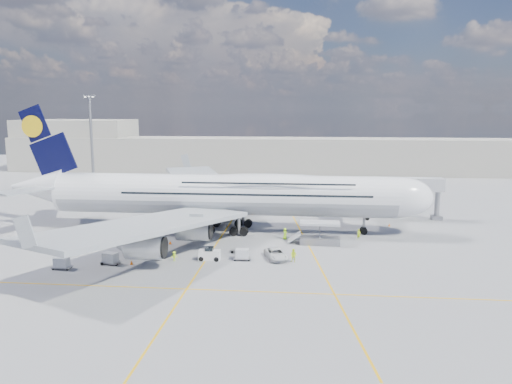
# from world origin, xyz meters

# --- Properties ---
(ground) EXTENTS (300.00, 300.00, 0.00)m
(ground) POSITION_xyz_m (0.00, 0.00, 0.00)
(ground) COLOR gray
(ground) RESTS_ON ground
(taxi_line_main) EXTENTS (0.25, 220.00, 0.01)m
(taxi_line_main) POSITION_xyz_m (0.00, 0.00, 0.01)
(taxi_line_main) COLOR #EFAC0C
(taxi_line_main) RESTS_ON ground
(taxi_line_cross) EXTENTS (120.00, 0.25, 0.01)m
(taxi_line_cross) POSITION_xyz_m (0.00, -20.00, 0.01)
(taxi_line_cross) COLOR #EFAC0C
(taxi_line_cross) RESTS_ON ground
(taxi_line_diag) EXTENTS (14.16, 99.06, 0.01)m
(taxi_line_diag) POSITION_xyz_m (14.00, 10.00, 0.01)
(taxi_line_diag) COLOR #EFAC0C
(taxi_line_diag) RESTS_ON ground
(airliner) EXTENTS (77.26, 79.15, 23.71)m
(airliner) POSITION_xyz_m (0.26, 10.00, 6.87)
(airliner) COLOR white
(airliner) RESTS_ON ground
(jet_bridge) EXTENTS (18.80, 12.10, 8.50)m
(jet_bridge) POSITION_xyz_m (29.81, 20.94, 6.85)
(jet_bridge) COLOR #B7B7BC
(jet_bridge) RESTS_ON ground
(cargo_loader) EXTENTS (8.53, 3.20, 3.67)m
(cargo_loader) POSITION_xyz_m (16.82, 2.89, 1.25)
(cargo_loader) COLOR silver
(cargo_loader) RESTS_ON ground
(light_mast) EXTENTS (3.00, 0.70, 25.50)m
(light_mast) POSITION_xyz_m (-40.00, 45.00, 13.21)
(light_mast) COLOR gray
(light_mast) RESTS_ON ground
(terminal) EXTENTS (180.00, 16.00, 12.00)m
(terminal) POSITION_xyz_m (0.00, 95.00, 6.00)
(terminal) COLOR #B2AD9E
(terminal) RESTS_ON ground
(hangar) EXTENTS (40.00, 22.00, 18.00)m
(hangar) POSITION_xyz_m (-70.00, 100.00, 9.00)
(hangar) COLOR #B2AD9E
(hangar) RESTS_ON ground
(tree_line) EXTENTS (160.00, 6.00, 8.00)m
(tree_line) POSITION_xyz_m (40.00, 140.00, 4.00)
(tree_line) COLOR #193814
(tree_line) RESTS_ON ground
(dolly_row_a) EXTENTS (2.69, 1.53, 1.66)m
(dolly_row_a) POSITION_xyz_m (-19.19, -14.00, 0.89)
(dolly_row_a) COLOR gray
(dolly_row_a) RESTS_ON ground
(dolly_row_b) EXTENTS (3.08, 1.80, 0.44)m
(dolly_row_b) POSITION_xyz_m (-15.76, -1.03, 0.34)
(dolly_row_b) COLOR gray
(dolly_row_b) RESTS_ON ground
(dolly_row_c) EXTENTS (2.99, 2.11, 1.71)m
(dolly_row_c) POSITION_xyz_m (-13.24, -11.29, 0.92)
(dolly_row_c) COLOR gray
(dolly_row_c) RESTS_ON ground
(dolly_back) EXTENTS (3.64, 2.25, 2.18)m
(dolly_back) POSITION_xyz_m (-25.11, -4.19, 1.17)
(dolly_back) COLOR gray
(dolly_back) RESTS_ON ground
(dolly_nose_far) EXTENTS (2.69, 1.54, 1.66)m
(dolly_nose_far) POSITION_xyz_m (5.37, -7.37, 0.89)
(dolly_nose_far) COLOR gray
(dolly_nose_far) RESTS_ON ground
(dolly_nose_near) EXTENTS (3.08, 2.22, 0.41)m
(dolly_nose_near) POSITION_xyz_m (4.50, -3.62, 0.31)
(dolly_nose_near) COLOR gray
(dolly_nose_near) RESTS_ON ground
(baggage_tug) EXTENTS (3.18, 1.52, 1.97)m
(baggage_tug) POSITION_xyz_m (0.58, -7.98, 0.87)
(baggage_tug) COLOR silver
(baggage_tug) RESTS_ON ground
(catering_truck_inner) EXTENTS (6.87, 3.31, 3.95)m
(catering_truck_inner) POSITION_xyz_m (-7.98, 20.18, 1.86)
(catering_truck_inner) COLOR gray
(catering_truck_inner) RESTS_ON ground
(catering_truck_outer) EXTENTS (7.05, 4.21, 3.93)m
(catering_truck_outer) POSITION_xyz_m (-11.02, 49.55, 1.82)
(catering_truck_outer) COLOR gray
(catering_truck_outer) RESTS_ON ground
(service_van) EXTENTS (4.15, 6.02, 1.53)m
(service_van) POSITION_xyz_m (10.29, -6.42, 0.76)
(service_van) COLOR silver
(service_van) RESTS_ON ground
(crew_nose) EXTENTS (0.78, 0.70, 1.80)m
(crew_nose) POSITION_xyz_m (23.76, 6.25, 0.90)
(crew_nose) COLOR #D0F319
(crew_nose) RESTS_ON ground
(crew_loader) EXTENTS (1.17, 1.03, 2.00)m
(crew_loader) POSITION_xyz_m (12.97, -7.69, 1.00)
(crew_loader) COLOR #E0FF1A
(crew_loader) RESTS_ON ground
(crew_wing) EXTENTS (0.58, 1.03, 1.65)m
(crew_wing) POSITION_xyz_m (-7.51, -5.04, 0.83)
(crew_wing) COLOR #A7F71A
(crew_wing) RESTS_ON ground
(crew_van) EXTENTS (0.99, 1.14, 1.97)m
(crew_van) POSITION_xyz_m (11.17, 5.15, 0.98)
(crew_van) COLOR #A8F71A
(crew_van) RESTS_ON ground
(crew_tug) EXTENTS (1.03, 0.66, 1.50)m
(crew_tug) POSITION_xyz_m (-4.49, -8.96, 0.75)
(crew_tug) COLOR #C7FF1A
(crew_tug) RESTS_ON ground
(cone_nose) EXTENTS (0.46, 0.46, 0.59)m
(cone_nose) POSITION_xyz_m (30.57, 16.60, 0.28)
(cone_nose) COLOR orange
(cone_nose) RESTS_ON ground
(cone_wing_left_inner) EXTENTS (0.49, 0.49, 0.62)m
(cone_wing_left_inner) POSITION_xyz_m (-6.03, 31.06, 0.30)
(cone_wing_left_inner) COLOR orange
(cone_wing_left_inner) RESTS_ON ground
(cone_wing_left_outer) EXTENTS (0.43, 0.43, 0.55)m
(cone_wing_left_outer) POSITION_xyz_m (-14.11, 31.97, 0.26)
(cone_wing_left_outer) COLOR orange
(cone_wing_left_outer) RESTS_ON ground
(cone_wing_right_inner) EXTENTS (0.49, 0.49, 0.62)m
(cone_wing_right_inner) POSITION_xyz_m (-7.57, 0.09, 0.30)
(cone_wing_right_inner) COLOR orange
(cone_wing_right_inner) RESTS_ON ground
(cone_wing_right_outer) EXTENTS (0.48, 0.48, 0.62)m
(cone_wing_right_outer) POSITION_xyz_m (-10.21, -11.08, 0.30)
(cone_wing_right_outer) COLOR orange
(cone_wing_right_outer) RESTS_ON ground
(cone_tail) EXTENTS (0.50, 0.50, 0.64)m
(cone_tail) POSITION_xyz_m (-36.54, 7.07, 0.31)
(cone_tail) COLOR orange
(cone_tail) RESTS_ON ground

